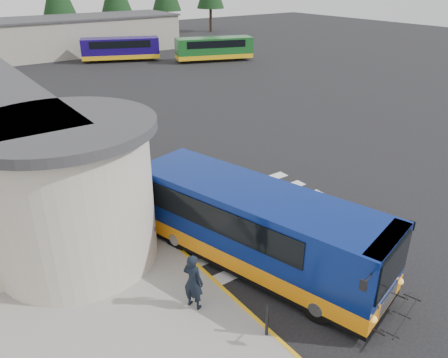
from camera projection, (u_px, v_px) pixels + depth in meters
ground at (249, 207)px, 18.41m from camera, size 140.00×140.00×0.00m
curb_strip at (120, 196)px, 19.17m from camera, size 0.12×34.00×0.16m
crosswalk at (252, 218)px, 17.55m from camera, size 8.00×5.35×0.01m
depot_building at (66, 36)px, 51.44m from camera, size 26.40×8.40×4.20m
transit_bus at (256, 230)px, 14.32m from camera, size 5.21×9.92×2.72m
pedestrian_a at (193, 281)px, 12.37m from camera, size 0.65×0.76×1.77m
pedestrian_b at (143, 230)px, 14.69m from camera, size 1.15×1.16×1.89m
bollard at (267, 320)px, 11.52m from camera, size 0.08×0.08×1.02m
far_bus_a at (121, 48)px, 47.75m from camera, size 8.52×5.34×2.13m
far_bus_b at (214, 48)px, 47.81m from camera, size 8.65×5.01×2.15m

